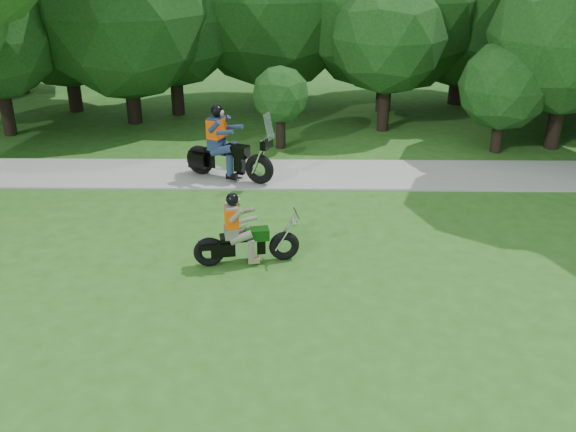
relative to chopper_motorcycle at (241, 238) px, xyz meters
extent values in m
plane|color=#2B5B1A|center=(2.09, -3.12, -0.55)|extent=(100.00, 100.00, 0.00)
cube|color=gray|center=(2.09, 4.88, -0.52)|extent=(60.00, 2.20, 0.06)
cylinder|color=black|center=(6.99, 12.61, 0.35)|extent=(0.55, 0.55, 1.80)
cylinder|color=black|center=(0.17, 12.11, 0.35)|extent=(0.53, 0.53, 1.80)
cylinder|color=black|center=(-9.83, 14.06, 0.35)|extent=(0.54, 0.54, 1.80)
cylinder|color=black|center=(3.85, 9.08, 0.35)|extent=(0.38, 0.38, 1.80)
sphere|color=#113912|center=(3.85, 9.08, 2.43)|extent=(3.62, 3.62, 3.62)
cylinder|color=black|center=(6.90, 6.92, 0.01)|extent=(0.33, 0.33, 1.11)
sphere|color=#113912|center=(6.90, 6.92, 1.39)|extent=(2.55, 2.55, 2.55)
cylinder|color=black|center=(-4.37, 9.87, 0.34)|extent=(0.48, 0.48, 1.78)
sphere|color=#113912|center=(-4.37, 9.87, 3.07)|extent=(5.65, 5.65, 5.65)
cylinder|color=black|center=(-8.00, 8.43, 0.35)|extent=(0.39, 0.39, 1.80)
cylinder|color=black|center=(8.67, 7.32, 0.35)|extent=(0.43, 0.43, 1.79)
sphere|color=#113912|center=(8.67, 7.32, 2.71)|extent=(4.53, 4.53, 4.53)
cylinder|color=black|center=(-3.09, 10.95, 0.35)|extent=(0.44, 0.44, 1.80)
sphere|color=#113912|center=(-3.09, 10.95, 2.80)|extent=(4.75, 4.75, 4.75)
cylinder|color=black|center=(-6.82, 11.34, 0.35)|extent=(0.47, 0.47, 1.80)
sphere|color=#113912|center=(-6.82, 11.34, 3.02)|extent=(5.43, 5.43, 5.43)
cylinder|color=black|center=(10.36, 11.88, 0.35)|extent=(0.55, 0.55, 1.80)
cylinder|color=black|center=(0.59, 7.22, -0.01)|extent=(0.28, 0.28, 1.07)
sphere|color=#113912|center=(0.59, 7.22, 1.06)|extent=(1.68, 1.68, 1.68)
cylinder|color=black|center=(4.16, 11.51, 0.35)|extent=(0.54, 0.54, 1.80)
torus|color=black|center=(-0.62, -0.12, -0.25)|extent=(0.63, 0.28, 0.60)
torus|color=black|center=(0.82, 0.16, -0.25)|extent=(0.63, 0.28, 0.60)
cube|color=black|center=(-0.07, -0.01, -0.20)|extent=(1.08, 0.40, 0.28)
cube|color=silver|center=(0.07, 0.01, -0.20)|extent=(0.46, 0.37, 0.35)
cube|color=black|center=(0.30, 0.06, 0.06)|extent=(0.49, 0.34, 0.22)
cube|color=black|center=(-0.19, -0.04, 0.02)|extent=(0.49, 0.36, 0.09)
cylinder|color=silver|center=(0.86, 0.16, 0.06)|extent=(0.47, 0.12, 0.72)
cylinder|color=silver|center=(1.06, 0.20, 0.43)|extent=(0.13, 0.55, 0.03)
cube|color=#626552|center=(-0.19, -0.04, 0.14)|extent=(0.32, 0.37, 0.21)
cube|color=#626552|center=(-0.17, -0.03, 0.45)|extent=(0.29, 0.40, 0.48)
cube|color=#FF4D05|center=(-0.17, -0.03, 0.47)|extent=(0.32, 0.44, 0.38)
sphere|color=black|center=(-0.15, -0.03, 0.82)|extent=(0.24, 0.24, 0.24)
torus|color=black|center=(-1.47, 4.81, -0.10)|extent=(0.81, 0.51, 0.78)
torus|color=black|center=(0.13, 4.13, -0.10)|extent=(0.81, 0.51, 0.78)
cube|color=black|center=(-0.86, 4.55, -0.04)|extent=(1.25, 0.74, 0.36)
cube|color=silver|center=(-0.70, 4.48, -0.04)|extent=(0.64, 0.56, 0.45)
cube|color=black|center=(-0.45, 4.38, 0.29)|extent=(0.67, 0.54, 0.29)
cube|color=black|center=(-0.99, 4.61, 0.25)|extent=(0.68, 0.56, 0.11)
cylinder|color=silver|center=(0.17, 4.11, 0.29)|extent=(0.43, 0.22, 1.00)
cylinder|color=silver|center=(0.34, 4.04, 0.78)|extent=(0.32, 0.67, 0.04)
cube|color=black|center=(-1.51, 4.56, -0.04)|extent=(0.48, 0.31, 0.38)
cube|color=black|center=(-1.32, 5.02, -0.04)|extent=(0.48, 0.31, 0.38)
cube|color=navy|center=(-0.99, 4.61, 0.41)|extent=(0.48, 0.52, 0.27)
cube|color=navy|center=(-0.97, 4.60, 0.81)|extent=(0.45, 0.55, 0.63)
cube|color=#FF4D05|center=(-0.97, 4.60, 0.83)|extent=(0.50, 0.60, 0.49)
sphere|color=black|center=(-0.94, 4.59, 1.28)|extent=(0.31, 0.31, 0.31)
camera|label=1|loc=(1.03, -11.07, 5.46)|focal=40.00mm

